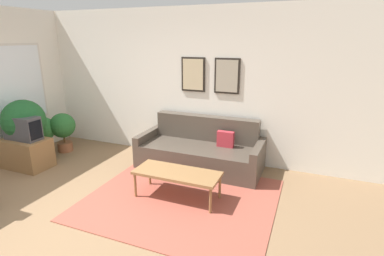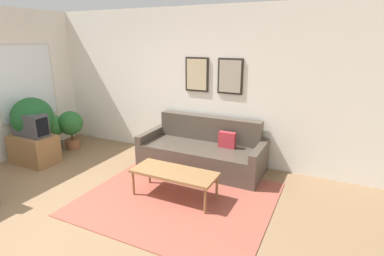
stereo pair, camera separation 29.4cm
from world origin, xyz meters
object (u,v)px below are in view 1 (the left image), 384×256
Objects in this scene: couch at (201,151)px; potted_plant_tall at (24,122)px; coffee_table at (177,174)px; tv at (22,128)px.

couch is 1.84× the size of potted_plant_tall.
potted_plant_tall is (-2.95, -0.98, 0.46)m from couch.
potted_plant_tall is at bearing -161.67° from couch.
potted_plant_tall reaches higher than couch.
potted_plant_tall is at bearing 177.00° from coffee_table.
coffee_table is 2.89m from tv.
coffee_table is 1.90× the size of tv.
coffee_table is (0.07, -1.14, 0.08)m from couch.
coffee_table is 1.04× the size of potted_plant_tall.
couch reaches higher than coffee_table.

